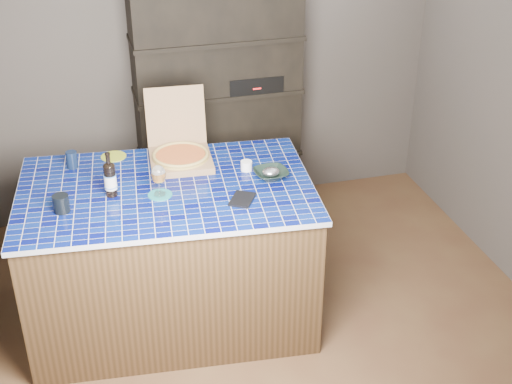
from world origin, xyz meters
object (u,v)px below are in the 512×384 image
object	(u,v)px
mead_bottle	(110,179)
bowl	(271,174)
kitchen_island	(170,254)
pizza_box	(180,153)
wine_glass	(159,175)
dvd_case	(242,199)

from	to	relation	value
mead_bottle	bowl	bearing A→B (deg)	-2.19
kitchen_island	mead_bottle	bearing A→B (deg)	-172.48
pizza_box	mead_bottle	world-z (taller)	pizza_box
kitchen_island	pizza_box	world-z (taller)	pizza_box
kitchen_island	pizza_box	xyz separation A→B (m)	(0.14, 0.31, 0.53)
wine_glass	dvd_case	world-z (taller)	wine_glass
kitchen_island	bowl	xyz separation A→B (m)	(0.63, -0.05, 0.50)
wine_glass	bowl	world-z (taller)	wine_glass
pizza_box	bowl	bearing A→B (deg)	-31.94
kitchen_island	wine_glass	world-z (taller)	wine_glass
mead_bottle	bowl	world-z (taller)	mead_bottle
dvd_case	bowl	world-z (taller)	bowl
pizza_box	bowl	size ratio (longest dim) A/B	2.39
pizza_box	wine_glass	bearing A→B (deg)	-111.80
mead_bottle	dvd_case	size ratio (longest dim) A/B	1.60
mead_bottle	kitchen_island	bearing A→B (deg)	2.18
pizza_box	mead_bottle	distance (m)	0.56
kitchen_island	dvd_case	xyz separation A→B (m)	(0.40, -0.27, 0.48)
pizza_box	dvd_case	world-z (taller)	pizza_box
mead_bottle	bowl	size ratio (longest dim) A/B	1.34
pizza_box	dvd_case	size ratio (longest dim) A/B	2.85
mead_bottle	bowl	distance (m)	0.95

